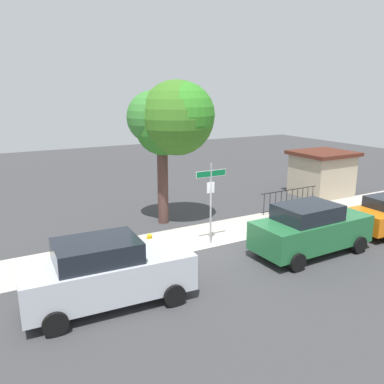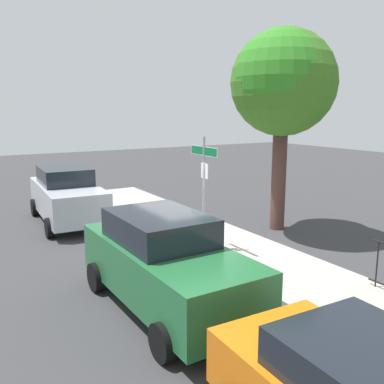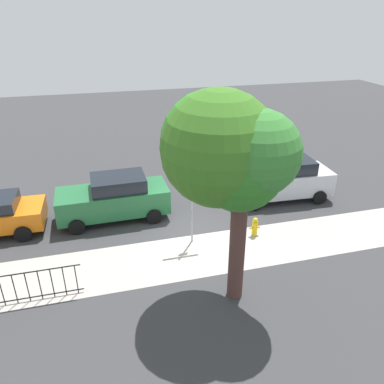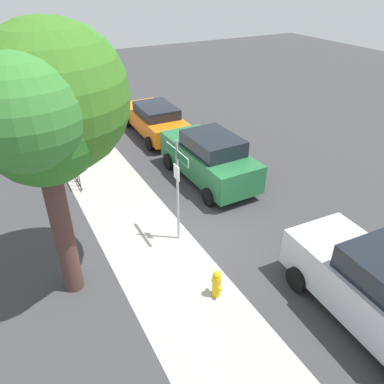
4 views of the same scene
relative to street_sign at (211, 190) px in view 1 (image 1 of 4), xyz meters
The scene contains 9 objects.
ground_plane 2.20m from the street_sign, 110.29° to the right, with size 60.00×60.00×0.00m, color #38383A.
sidewalk_strip 2.98m from the street_sign, 25.89° to the left, with size 24.00×2.60×0.00m, color #ADA59B.
street_sign is the anchor object (origin of this frame).
shade_tree 3.84m from the street_sign, 93.39° to the left, with size 3.54×3.38×6.30m.
car_silver 5.67m from the street_sign, 152.92° to the right, with size 4.74×2.23×1.93m.
car_green 3.93m from the street_sign, 44.39° to the right, with size 4.57×2.08×1.90m.
iron_fence 6.31m from the street_sign, 18.13° to the left, with size 3.55×0.04×1.07m.
utility_shed 10.20m from the street_sign, 19.54° to the left, with size 3.20×2.90×2.50m.
fire_hydrant 3.06m from the street_sign, behind, with size 0.42×0.22×0.78m.
Camera 1 is at (-7.66, -12.12, 5.83)m, focal length 37.34 mm.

